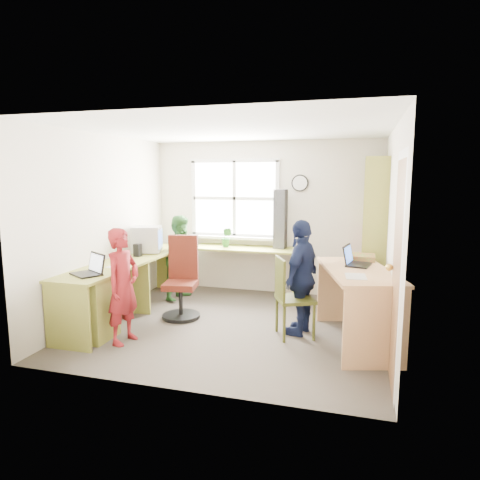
{
  "coord_description": "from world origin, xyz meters",
  "views": [
    {
      "loc": [
        1.47,
        -4.93,
        1.86
      ],
      "look_at": [
        0.0,
        0.25,
        1.05
      ],
      "focal_mm": 32.0,
      "sensor_mm": 36.0,
      "label": 1
    }
  ],
  "objects_px": {
    "right_desk": "(357,290)",
    "person_red": "(123,286)",
    "laptop_right": "(354,260)",
    "crt_monitor": "(147,239)",
    "potted_plant": "(227,237)",
    "l_desk": "(129,288)",
    "cd_tower": "(280,219)",
    "person_green": "(182,257)",
    "bookshelf": "(373,239)",
    "swivel_chair": "(182,282)",
    "laptop_left": "(90,269)",
    "person_navy": "(302,277)",
    "wooden_chair": "(289,294)"
  },
  "relations": [
    {
      "from": "right_desk",
      "to": "person_red",
      "type": "height_order",
      "value": "person_red"
    },
    {
      "from": "laptop_left",
      "to": "laptop_right",
      "type": "distance_m",
      "value": 3.02
    },
    {
      "from": "person_green",
      "to": "cd_tower",
      "type": "bearing_deg",
      "value": -57.68
    },
    {
      "from": "laptop_left",
      "to": "person_navy",
      "type": "height_order",
      "value": "person_navy"
    },
    {
      "from": "person_navy",
      "to": "right_desk",
      "type": "bearing_deg",
      "value": 94.14
    },
    {
      "from": "crt_monitor",
      "to": "person_red",
      "type": "xyz_separation_m",
      "value": [
        0.47,
        -1.45,
        -0.3
      ]
    },
    {
      "from": "person_green",
      "to": "person_red",
      "type": "bearing_deg",
      "value": -167.32
    },
    {
      "from": "crt_monitor",
      "to": "cd_tower",
      "type": "xyz_separation_m",
      "value": [
        1.79,
        0.9,
        0.26
      ]
    },
    {
      "from": "swivel_chair",
      "to": "crt_monitor",
      "type": "bearing_deg",
      "value": 138.58
    },
    {
      "from": "person_navy",
      "to": "bookshelf",
      "type": "bearing_deg",
      "value": 159.97
    },
    {
      "from": "cd_tower",
      "to": "potted_plant",
      "type": "height_order",
      "value": "cd_tower"
    },
    {
      "from": "swivel_chair",
      "to": "person_green",
      "type": "bearing_deg",
      "value": 102.99
    },
    {
      "from": "l_desk",
      "to": "crt_monitor",
      "type": "height_order",
      "value": "crt_monitor"
    },
    {
      "from": "bookshelf",
      "to": "person_red",
      "type": "relative_size",
      "value": 1.62
    },
    {
      "from": "laptop_right",
      "to": "crt_monitor",
      "type": "bearing_deg",
      "value": 90.82
    },
    {
      "from": "laptop_right",
      "to": "laptop_left",
      "type": "bearing_deg",
      "value": 118.47
    },
    {
      "from": "laptop_left",
      "to": "laptop_right",
      "type": "bearing_deg",
      "value": 47.99
    },
    {
      "from": "right_desk",
      "to": "laptop_left",
      "type": "height_order",
      "value": "laptop_left"
    },
    {
      "from": "swivel_chair",
      "to": "right_desk",
      "type": "bearing_deg",
      "value": -17.56
    },
    {
      "from": "bookshelf",
      "to": "wooden_chair",
      "type": "xyz_separation_m",
      "value": [
        -0.94,
        -1.36,
        -0.5
      ]
    },
    {
      "from": "cd_tower",
      "to": "person_red",
      "type": "xyz_separation_m",
      "value": [
        -1.32,
        -2.35,
        -0.56
      ]
    },
    {
      "from": "cd_tower",
      "to": "person_red",
      "type": "bearing_deg",
      "value": -112.37
    },
    {
      "from": "l_desk",
      "to": "laptop_right",
      "type": "relative_size",
      "value": 7.68
    },
    {
      "from": "potted_plant",
      "to": "laptop_right",
      "type": "bearing_deg",
      "value": -33.73
    },
    {
      "from": "cd_tower",
      "to": "wooden_chair",
      "type": "bearing_deg",
      "value": -68.72
    },
    {
      "from": "laptop_left",
      "to": "cd_tower",
      "type": "relative_size",
      "value": 0.49
    },
    {
      "from": "wooden_chair",
      "to": "person_red",
      "type": "distance_m",
      "value": 1.88
    },
    {
      "from": "laptop_right",
      "to": "wooden_chair",
      "type": "bearing_deg",
      "value": 120.81
    },
    {
      "from": "laptop_right",
      "to": "potted_plant",
      "type": "xyz_separation_m",
      "value": [
        -1.96,
        1.31,
        0.01
      ]
    },
    {
      "from": "l_desk",
      "to": "potted_plant",
      "type": "height_order",
      "value": "potted_plant"
    },
    {
      "from": "bookshelf",
      "to": "person_green",
      "type": "distance_m",
      "value": 2.8
    },
    {
      "from": "crt_monitor",
      "to": "laptop_left",
      "type": "xyz_separation_m",
      "value": [
        0.05,
        -1.43,
        -0.14
      ]
    },
    {
      "from": "person_navy",
      "to": "cd_tower",
      "type": "bearing_deg",
      "value": -146.25
    },
    {
      "from": "cd_tower",
      "to": "person_green",
      "type": "height_order",
      "value": "cd_tower"
    },
    {
      "from": "right_desk",
      "to": "person_navy",
      "type": "xyz_separation_m",
      "value": [
        -0.63,
        0.11,
        0.07
      ]
    },
    {
      "from": "laptop_right",
      "to": "person_red",
      "type": "height_order",
      "value": "person_red"
    },
    {
      "from": "l_desk",
      "to": "cd_tower",
      "type": "relative_size",
      "value": 3.25
    },
    {
      "from": "potted_plant",
      "to": "l_desk",
      "type": "bearing_deg",
      "value": -114.46
    },
    {
      "from": "cd_tower",
      "to": "person_red",
      "type": "height_order",
      "value": "cd_tower"
    },
    {
      "from": "potted_plant",
      "to": "person_red",
      "type": "bearing_deg",
      "value": -102.52
    },
    {
      "from": "laptop_left",
      "to": "potted_plant",
      "type": "height_order",
      "value": "potted_plant"
    },
    {
      "from": "person_red",
      "to": "person_green",
      "type": "bearing_deg",
      "value": 9.96
    },
    {
      "from": "l_desk",
      "to": "laptop_left",
      "type": "relative_size",
      "value": 6.65
    },
    {
      "from": "cd_tower",
      "to": "person_green",
      "type": "xyz_separation_m",
      "value": [
        -1.4,
        -0.56,
        -0.57
      ]
    },
    {
      "from": "l_desk",
      "to": "cd_tower",
      "type": "distance_m",
      "value": 2.51
    },
    {
      "from": "laptop_left",
      "to": "person_red",
      "type": "relative_size",
      "value": 0.34
    },
    {
      "from": "right_desk",
      "to": "crt_monitor",
      "type": "relative_size",
      "value": 3.33
    },
    {
      "from": "swivel_chair",
      "to": "wooden_chair",
      "type": "xyz_separation_m",
      "value": [
        1.49,
        -0.33,
        0.04
      ]
    },
    {
      "from": "bookshelf",
      "to": "swivel_chair",
      "type": "relative_size",
      "value": 1.96
    },
    {
      "from": "potted_plant",
      "to": "crt_monitor",
      "type": "bearing_deg",
      "value": -140.96
    }
  ]
}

